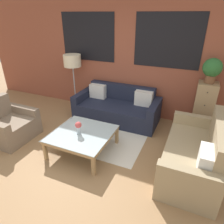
% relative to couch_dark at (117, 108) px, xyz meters
% --- Properties ---
extents(ground_plane, '(16.00, 16.00, 0.00)m').
position_rel_couch_dark_xyz_m(ground_plane, '(-0.02, -1.95, -0.28)').
color(ground_plane, '#9E754C').
extents(wall_back_brick, '(8.40, 0.09, 2.80)m').
position_rel_couch_dark_xyz_m(wall_back_brick, '(-0.02, 0.49, 1.13)').
color(wall_back_brick, brown).
rests_on(wall_back_brick, ground_plane).
extents(rug, '(1.97, 1.54, 0.00)m').
position_rel_couch_dark_xyz_m(rug, '(-0.09, -0.79, -0.28)').
color(rug, silver).
rests_on(rug, ground_plane).
extents(couch_dark, '(1.96, 0.88, 0.78)m').
position_rel_couch_dark_xyz_m(couch_dark, '(0.00, 0.00, 0.00)').
color(couch_dark, '#1E2338').
rests_on(couch_dark, ground_plane).
extents(settee_vintage, '(0.80, 1.70, 0.92)m').
position_rel_couch_dark_xyz_m(settee_vintage, '(1.80, -1.17, 0.03)').
color(settee_vintage, tan).
rests_on(settee_vintage, ground_plane).
extents(armchair_corner, '(0.80, 0.86, 0.84)m').
position_rel_couch_dark_xyz_m(armchair_corner, '(-1.68, -1.64, -0.00)').
color(armchair_corner, '#84705B').
rests_on(armchair_corner, ground_plane).
extents(coffee_table, '(1.03, 1.03, 0.39)m').
position_rel_couch_dark_xyz_m(coffee_table, '(-0.09, -1.43, 0.06)').
color(coffee_table, silver).
rests_on(coffee_table, ground_plane).
extents(floor_lamp, '(0.43, 0.43, 1.42)m').
position_rel_couch_dark_xyz_m(floor_lamp, '(-1.25, 0.11, 0.95)').
color(floor_lamp, '#B2B2B7').
rests_on(floor_lamp, ground_plane).
extents(drawer_cabinet, '(0.38, 0.39, 1.09)m').
position_rel_couch_dark_xyz_m(drawer_cabinet, '(1.86, 0.22, 0.26)').
color(drawer_cabinet, tan).
rests_on(drawer_cabinet, ground_plane).
extents(potted_plant, '(0.36, 0.36, 0.48)m').
position_rel_couch_dark_xyz_m(potted_plant, '(1.86, 0.22, 1.09)').
color(potted_plant, brown).
rests_on(potted_plant, drawer_cabinet).
extents(flower_vase, '(0.12, 0.12, 0.24)m').
position_rel_couch_dark_xyz_m(flower_vase, '(-0.13, -1.48, 0.25)').
color(flower_vase, '#ADBCC6').
rests_on(flower_vase, coffee_table).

